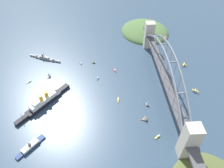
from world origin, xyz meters
TOP-DOWN VIEW (x-y plane):
  - ground_plane at (0.00, 0.00)m, footprint 1400.00×1400.00m
  - harbor_arch_bridge at (-0.00, -0.00)m, footprint 298.66×16.91m
  - headland_east_shore at (177.98, -7.00)m, footprint 118.38×106.10m
  - ocean_liner at (-29.68, 181.16)m, footprint 78.20×67.23m
  - naval_cruiser at (84.98, 202.23)m, footprint 28.10×61.46m
  - harbor_ferry_steamer at (-99.82, 184.54)m, footprint 34.24×31.17m
  - seaplane_taxiing_near_bridge at (50.05, -54.57)m, footprint 9.01×8.86m
  - seaplane_second_in_formation at (-16.46, -50.70)m, footprint 8.63×9.17m
  - small_boat_0 at (67.69, 109.34)m, footprint 5.29×7.76m
  - small_boat_1 at (-39.92, 29.84)m, footprint 7.80×7.68m
  - small_boat_2 at (20.72, 216.01)m, footprint 7.56×7.37m
  - small_boat_3 at (-27.86, 71.62)m, footprint 10.59×3.19m
  - small_boat_4 at (43.54, 72.19)m, footprint 12.58×5.38m
  - small_boat_5 at (32.99, 184.91)m, footprint 9.22×7.19m
  - small_boat_6 at (-65.98, 37.09)m, footprint 6.40×10.71m
  - small_boat_7 at (66.64, 133.07)m, footprint 8.67×4.68m
  - small_boat_8 at (-94.28, 26.51)m, footprint 6.78×8.87m
  - small_boat_9 at (23.62, 101.91)m, footprint 9.01×2.92m

SIDE VIEW (x-z plane):
  - ground_plane at x=0.00m, z-range 0.00..0.00m
  - headland_east_shore at x=177.98m, z-range -14.85..14.85m
  - small_boat_9 at x=23.62m, z-range -0.29..1.83m
  - small_boat_2 at x=20.72m, z-range -0.28..1.86m
  - small_boat_8 at x=-94.28m, z-range -0.30..1.90m
  - small_boat_7 at x=66.64m, z-range -0.31..1.97m
  - small_boat_4 at x=43.54m, z-range -0.32..2.06m
  - small_boat_3 at x=-27.86m, z-range -0.34..2.08m
  - seaplane_second_in_formation at x=-16.46m, z-range -0.47..4.59m
  - seaplane_taxiing_near_bridge at x=50.05m, z-range -0.33..4.75m
  - harbor_ferry_steamer at x=-99.82m, z-range -1.53..6.06m
  - naval_cruiser at x=84.98m, z-range -5.40..10.46m
  - small_boat_0 at x=67.69m, z-range -0.29..7.68m
  - small_boat_1 at x=-39.92m, z-range -0.26..8.33m
  - small_boat_5 at x=32.99m, z-range -0.31..9.23m
  - small_boat_6 at x=-65.98m, z-range -0.35..9.69m
  - ocean_liner at x=-29.68m, z-range -4.24..15.27m
  - harbor_arch_bridge at x=0.00m, z-range -5.67..62.45m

